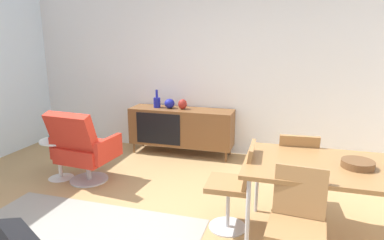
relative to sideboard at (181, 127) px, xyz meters
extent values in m
cube|color=white|center=(0.55, 0.30, 0.96)|extent=(6.80, 0.12, 2.80)
cube|color=brown|center=(0.00, 0.00, 0.00)|extent=(1.60, 0.44, 0.56)
cube|color=black|center=(-0.30, -0.22, 0.00)|extent=(0.70, 0.01, 0.48)
cylinder|color=brown|center=(-0.74, -0.17, -0.36)|extent=(0.03, 0.03, 0.16)
cylinder|color=brown|center=(0.74, -0.17, -0.36)|extent=(0.03, 0.03, 0.16)
cylinder|color=brown|center=(-0.74, 0.17, -0.36)|extent=(0.03, 0.03, 0.16)
cylinder|color=brown|center=(0.74, 0.17, -0.36)|extent=(0.03, 0.03, 0.16)
ellipsoid|color=navy|center=(-0.19, 0.00, 0.35)|extent=(0.16, 0.16, 0.15)
ellipsoid|color=maroon|center=(0.02, 0.00, 0.36)|extent=(0.14, 0.14, 0.15)
cylinder|color=navy|center=(-0.40, 0.00, 0.36)|extent=(0.11, 0.11, 0.15)
cylinder|color=navy|center=(-0.40, 0.00, 0.50)|extent=(0.04, 0.04, 0.12)
cube|color=olive|center=(2.04, -1.89, 0.28)|extent=(1.60, 0.90, 0.04)
cylinder|color=#B7B7BC|center=(1.32, -2.28, -0.09)|extent=(0.04, 0.04, 0.70)
cylinder|color=#B7B7BC|center=(1.32, -1.50, -0.09)|extent=(0.04, 0.04, 0.70)
cylinder|color=brown|center=(2.15, -1.89, 0.33)|extent=(0.26, 0.26, 0.06)
cube|color=#9E7042|center=(1.09, -1.89, 0.01)|extent=(0.41, 0.41, 0.05)
cube|color=#9E7042|center=(1.27, -1.88, 0.23)|extent=(0.10, 0.38, 0.38)
cylinder|color=#B7B7BC|center=(1.09, -1.89, -0.23)|extent=(0.04, 0.04, 0.42)
cylinder|color=#B7B7BC|center=(1.09, -1.89, -0.43)|extent=(0.36, 0.36, 0.01)
cube|color=#9E7042|center=(1.69, -2.51, 0.01)|extent=(0.43, 0.43, 0.05)
cube|color=#9E7042|center=(1.70, -2.33, 0.23)|extent=(0.39, 0.12, 0.38)
cube|color=#9E7042|center=(1.69, -1.27, 0.01)|extent=(0.43, 0.43, 0.05)
cube|color=#9E7042|center=(1.70, -1.45, 0.23)|extent=(0.39, 0.12, 0.38)
cylinder|color=#B7B7BC|center=(1.69, -1.27, -0.23)|extent=(0.04, 0.04, 0.42)
cylinder|color=#B7B7BC|center=(1.69, -1.27, -0.43)|extent=(0.36, 0.36, 0.01)
cube|color=red|center=(-0.82, -1.30, -0.06)|extent=(0.65, 0.61, 0.20)
cube|color=red|center=(-0.84, -1.54, 0.25)|extent=(0.62, 0.32, 0.51)
cube|color=red|center=(-0.49, -1.33, 0.02)|extent=(0.10, 0.51, 0.28)
cube|color=red|center=(-1.15, -1.27, 0.02)|extent=(0.10, 0.51, 0.28)
cylinder|color=#B7B7BC|center=(-0.82, -1.30, -0.30)|extent=(0.06, 0.06, 0.28)
cylinder|color=#B7B7BC|center=(-0.82, -1.30, -0.43)|extent=(0.48, 0.48, 0.02)
cylinder|color=white|center=(-1.22, -1.34, 0.07)|extent=(0.44, 0.44, 0.02)
cylinder|color=white|center=(-1.22, -1.34, -0.19)|extent=(0.05, 0.05, 0.50)
cone|color=white|center=(-1.22, -1.34, -0.43)|extent=(0.32, 0.32, 0.02)
cylinder|color=#262628|center=(-1.22, -1.34, 0.11)|extent=(0.20, 0.20, 0.05)
sphere|color=orange|center=(-1.18, -1.33, 0.15)|extent=(0.07, 0.07, 0.07)
sphere|color=orange|center=(-1.26, -1.34, 0.15)|extent=(0.07, 0.07, 0.07)
camera|label=1|loc=(1.57, -4.75, 1.34)|focal=31.23mm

